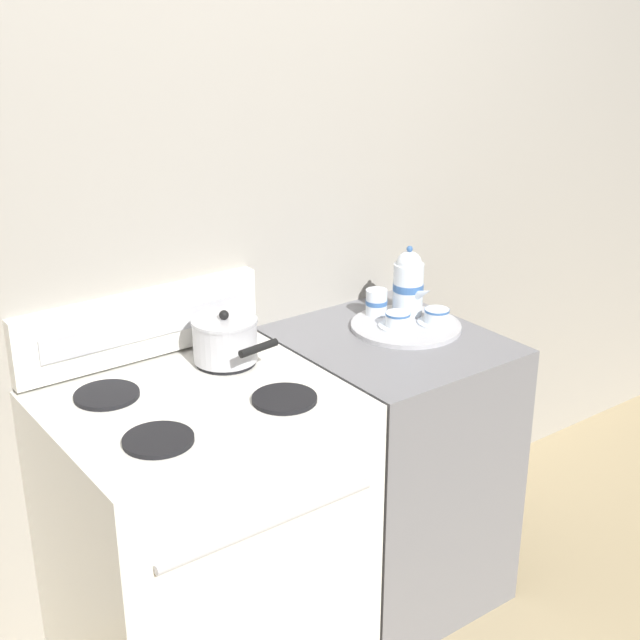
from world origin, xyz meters
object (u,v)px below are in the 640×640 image
saucepan (225,339)px  creamer_jug (376,302)px  stove (204,541)px  teacup_left (398,320)px  serving_tray (406,326)px  teapot (409,283)px  teacup_right (437,316)px

saucepan → creamer_jug: saucepan is taller
stove → teacup_left: 0.88m
stove → creamer_jug: 0.92m
serving_tray → teapot: bearing=45.1°
teapot → teacup_left: teapot is taller
creamer_jug → stove: bearing=-167.9°
stove → teacup_right: 0.98m
saucepan → teapot: size_ratio=1.16×
serving_tray → teacup_right: (0.08, -0.05, 0.03)m
saucepan → creamer_jug: 0.57m
teacup_left → teapot: bearing=33.0°
teapot → creamer_jug: teapot is taller
teapot → teacup_right: size_ratio=1.93×
saucepan → teacup_right: bearing=-13.3°
teacup_right → creamer_jug: creamer_jug is taller
teacup_left → creamer_jug: bearing=82.4°
teapot → teacup_left: size_ratio=1.93×
stove → serving_tray: 0.90m
serving_tray → teacup_left: bearing=-176.6°
teapot → creamer_jug: size_ratio=2.75×
teacup_left → serving_tray: bearing=3.4°
stove → teapot: bearing=6.9°
saucepan → teapot: bearing=-4.0°
teacup_left → saucepan: bearing=168.8°
teapot → serving_tray: bearing=-134.9°
stove → saucepan: bearing=38.8°
saucepan → creamer_jug: bearing=1.5°
serving_tray → teacup_right: 0.10m
stove → teapot: (0.83, 0.10, 0.57)m
saucepan → teacup_left: 0.57m
teacup_right → stove: bearing=179.2°
teacup_left → teacup_right: 0.13m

